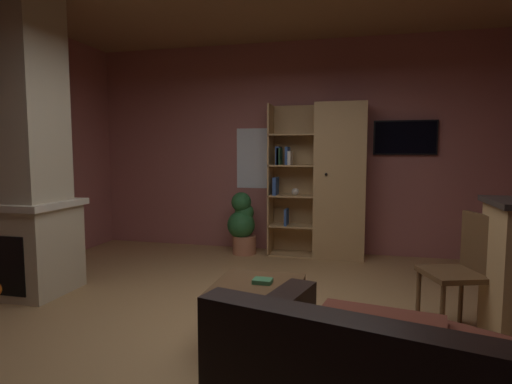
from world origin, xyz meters
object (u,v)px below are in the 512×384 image
(dining_chair, at_px, (464,265))
(coffee_table, at_px, (257,297))
(wall_mounted_tv, at_px, (405,138))
(stone_fireplace, at_px, (19,161))
(bookshelf_cabinet, at_px, (333,182))
(potted_floor_plant, at_px, (242,223))
(table_book_0, at_px, (263,281))

(dining_chair, bearing_deg, coffee_table, -157.93)
(dining_chair, bearing_deg, wall_mounted_tv, 95.49)
(stone_fireplace, distance_m, bookshelf_cabinet, 3.58)
(bookshelf_cabinet, xyz_separation_m, dining_chair, (1.12, -2.12, -0.47))
(coffee_table, distance_m, wall_mounted_tv, 3.41)
(bookshelf_cabinet, bearing_deg, potted_floor_plant, -174.57)
(wall_mounted_tv, bearing_deg, coffee_table, -113.14)
(coffee_table, height_order, wall_mounted_tv, wall_mounted_tv)
(bookshelf_cabinet, relative_size, potted_floor_plant, 2.38)
(coffee_table, relative_size, potted_floor_plant, 0.80)
(stone_fireplace, bearing_deg, dining_chair, 0.08)
(dining_chair, distance_m, potted_floor_plant, 3.07)
(dining_chair, xyz_separation_m, wall_mounted_tv, (-0.22, 2.33, 1.04))
(stone_fireplace, height_order, bookshelf_cabinet, stone_fireplace)
(dining_chair, bearing_deg, bookshelf_cabinet, 117.87)
(coffee_table, height_order, table_book_0, table_book_0)
(stone_fireplace, xyz_separation_m, potted_floor_plant, (1.68, 2.01, -0.89))
(coffee_table, bearing_deg, wall_mounted_tv, 66.86)
(table_book_0, distance_m, potted_floor_plant, 2.71)
(bookshelf_cabinet, bearing_deg, coffee_table, -97.44)
(bookshelf_cabinet, relative_size, table_book_0, 15.07)
(bookshelf_cabinet, height_order, potted_floor_plant, bookshelf_cabinet)
(table_book_0, bearing_deg, coffee_table, -129.99)
(table_book_0, xyz_separation_m, dining_chair, (1.44, 0.56, 0.06))
(bookshelf_cabinet, xyz_separation_m, potted_floor_plant, (-1.19, -0.11, -0.58))
(bookshelf_cabinet, bearing_deg, table_book_0, -96.85)
(wall_mounted_tv, bearing_deg, dining_chair, -84.51)
(potted_floor_plant, relative_size, wall_mounted_tv, 1.07)
(table_book_0, xyz_separation_m, potted_floor_plant, (-0.87, 2.57, -0.05))
(potted_floor_plant, height_order, wall_mounted_tv, wall_mounted_tv)
(stone_fireplace, distance_m, dining_chair, 4.07)
(coffee_table, bearing_deg, table_book_0, 50.01)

